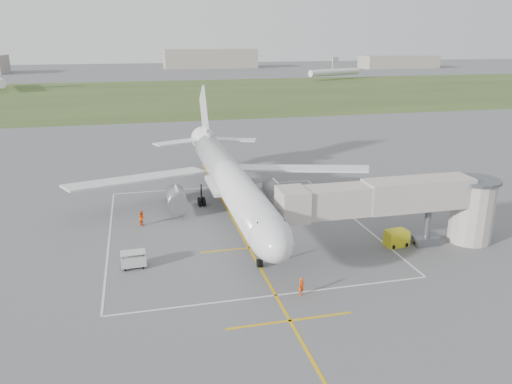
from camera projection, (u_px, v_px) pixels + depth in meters
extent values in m
plane|color=#5C5C5F|center=(231.00, 215.00, 60.20)|extent=(700.00, 700.00, 0.00)
cube|color=#364B20|center=(163.00, 95.00, 180.70)|extent=(700.00, 120.00, 0.02)
cube|color=#D9A10C|center=(239.00, 230.00, 55.56)|extent=(0.25, 60.00, 0.01)
cube|color=#D9A10C|center=(290.00, 321.00, 37.95)|extent=(10.00, 0.25, 0.01)
cube|color=#D9A10C|center=(249.00, 248.00, 50.93)|extent=(10.00, 0.25, 0.01)
cube|color=silver|center=(215.00, 187.00, 71.32)|extent=(28.00, 0.20, 0.01)
cube|color=silver|center=(276.00, 295.00, 41.66)|extent=(28.00, 0.20, 0.01)
cube|color=silver|center=(109.00, 238.00, 53.34)|extent=(0.20, 32.00, 0.01)
cube|color=silver|center=(352.00, 217.00, 59.63)|extent=(0.20, 32.00, 0.01)
cylinder|color=silver|center=(230.00, 179.00, 58.84)|extent=(3.80, 36.00, 3.80)
ellipsoid|color=silver|center=(270.00, 237.00, 42.16)|extent=(3.80, 7.22, 3.80)
cube|color=black|center=(273.00, 229.00, 41.01)|extent=(2.40, 1.60, 0.99)
cone|color=silver|center=(205.00, 142.00, 77.73)|extent=(3.80, 6.00, 3.80)
cube|color=silver|center=(299.00, 168.00, 67.02)|extent=(17.93, 11.24, 1.23)
cube|color=silver|center=(139.00, 178.00, 62.30)|extent=(17.93, 11.24, 1.23)
cube|color=silver|center=(226.00, 185.00, 62.09)|extent=(4.20, 8.00, 0.50)
cube|color=silver|center=(204.00, 113.00, 77.08)|extent=(0.30, 7.89, 8.65)
cube|color=silver|center=(207.00, 135.00, 75.94)|extent=(0.35, 5.00, 1.20)
cube|color=silver|center=(232.00, 139.00, 78.33)|extent=(7.85, 5.03, 0.20)
cube|color=silver|center=(179.00, 142.00, 76.45)|extent=(7.85, 5.03, 0.20)
cylinder|color=slate|center=(275.00, 191.00, 63.33)|extent=(2.30, 4.20, 2.30)
cube|color=silver|center=(275.00, 185.00, 62.82)|extent=(0.25, 2.40, 1.20)
cylinder|color=slate|center=(176.00, 198.00, 60.55)|extent=(2.30, 4.20, 2.30)
cube|color=silver|center=(176.00, 192.00, 60.03)|extent=(0.25, 2.40, 1.20)
cylinder|color=black|center=(260.00, 254.00, 46.37)|extent=(0.18, 0.18, 2.60)
cylinder|color=black|center=(259.00, 263.00, 46.61)|extent=(0.28, 0.80, 0.80)
cylinder|color=black|center=(261.00, 263.00, 46.66)|extent=(0.28, 0.80, 0.80)
cylinder|color=black|center=(246.00, 192.00, 64.60)|extent=(0.22, 0.22, 2.80)
cylinder|color=black|center=(244.00, 199.00, 64.49)|extent=(0.32, 0.96, 0.96)
cylinder|color=black|center=(249.00, 199.00, 64.61)|extent=(0.32, 0.96, 0.96)
cylinder|color=black|center=(243.00, 198.00, 65.14)|extent=(0.32, 0.96, 0.96)
cylinder|color=black|center=(248.00, 197.00, 65.26)|extent=(0.32, 0.96, 0.96)
cylinder|color=black|center=(201.00, 195.00, 63.30)|extent=(0.22, 0.22, 2.80)
cylinder|color=black|center=(200.00, 203.00, 63.19)|extent=(0.32, 0.96, 0.96)
cylinder|color=black|center=(204.00, 202.00, 63.31)|extent=(0.32, 0.96, 0.96)
cylinder|color=black|center=(199.00, 201.00, 63.83)|extent=(0.32, 0.96, 0.96)
cylinder|color=black|center=(203.00, 201.00, 63.96)|extent=(0.32, 0.96, 0.96)
cube|color=gray|center=(336.00, 201.00, 47.74)|extent=(11.09, 2.90, 2.80)
cube|color=gray|center=(417.00, 193.00, 49.66)|extent=(11.09, 3.10, 3.00)
cube|color=gray|center=(292.00, 204.00, 46.76)|extent=(2.60, 3.40, 3.00)
cylinder|color=#54565B|center=(428.00, 226.00, 51.09)|extent=(0.70, 0.70, 4.20)
cube|color=#54565B|center=(426.00, 241.00, 51.59)|extent=(2.60, 1.40, 0.90)
cylinder|color=gray|center=(472.00, 212.00, 51.88)|extent=(4.40, 4.40, 6.40)
cylinder|color=#54565B|center=(476.00, 180.00, 50.86)|extent=(5.00, 5.00, 0.30)
cylinder|color=black|center=(417.00, 242.00, 51.39)|extent=(0.70, 0.30, 0.70)
cylinder|color=black|center=(434.00, 241.00, 51.84)|extent=(0.70, 0.30, 0.70)
cube|color=gold|center=(396.00, 238.00, 51.25)|extent=(2.38, 1.69, 1.68)
cylinder|color=black|center=(393.00, 247.00, 50.62)|extent=(0.28, 0.51, 0.49)
cylinder|color=black|center=(406.00, 245.00, 51.13)|extent=(0.28, 0.51, 0.49)
cube|color=#B6B6B6|center=(133.00, 260.00, 46.39)|extent=(2.34, 1.47, 1.00)
cube|color=#B6B6B6|center=(133.00, 252.00, 46.16)|extent=(2.34, 1.47, 0.07)
cylinder|color=black|center=(123.00, 262.00, 45.60)|extent=(0.07, 0.07, 1.18)
cylinder|color=black|center=(144.00, 259.00, 46.08)|extent=(0.07, 0.07, 1.18)
cylinder|color=black|center=(123.00, 257.00, 46.60)|extent=(0.07, 0.07, 1.18)
cylinder|color=black|center=(143.00, 255.00, 47.08)|extent=(0.07, 0.07, 1.18)
cylinder|color=black|center=(125.00, 269.00, 45.89)|extent=(0.18, 0.37, 0.36)
cylinder|color=black|center=(143.00, 267.00, 46.33)|extent=(0.18, 0.37, 0.36)
cylinder|color=black|center=(125.00, 265.00, 46.81)|extent=(0.18, 0.37, 0.36)
cylinder|color=black|center=(142.00, 262.00, 47.25)|extent=(0.18, 0.37, 0.36)
imported|color=#FF4808|center=(301.00, 287.00, 41.43)|extent=(0.70, 0.65, 1.60)
imported|color=#E24107|center=(142.00, 218.00, 56.82)|extent=(1.01, 1.06, 1.73)
cube|color=gray|center=(210.00, 59.00, 326.91)|extent=(60.00, 20.00, 12.00)
cube|color=gray|center=(399.00, 62.00, 326.64)|extent=(50.00, 18.00, 8.00)
cylinder|color=silver|center=(335.00, 72.00, 242.82)|extent=(30.76, 15.28, 3.20)
cube|color=silver|center=(335.00, 63.00, 241.47)|extent=(3.81, 1.82, 5.50)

